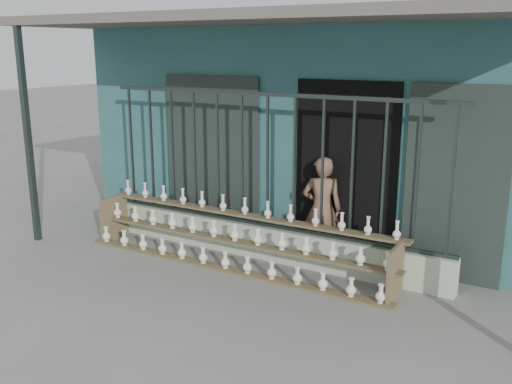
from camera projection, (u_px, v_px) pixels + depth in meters
The scene contains 6 objects.
ground at pixel (214, 292), 6.71m from camera, with size 60.00×60.00×0.00m, color slate.
workshop_building at pixel (350, 117), 9.86m from camera, with size 7.40×6.60×3.21m.
parapet_wall at pixel (267, 242), 7.75m from camera, with size 5.00×0.20×0.45m, color #B3C6A9.
security_fence at pixel (267, 161), 7.47m from camera, with size 5.00×0.04×1.80m.
shelf_rack at pixel (234, 238), 7.49m from camera, with size 4.50×0.68×0.85m.
elderly_woman at pixel (322, 209), 7.57m from camera, with size 0.52×0.34×1.43m, color brown.
Camera 1 is at (3.55, -5.12, 2.81)m, focal length 40.00 mm.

